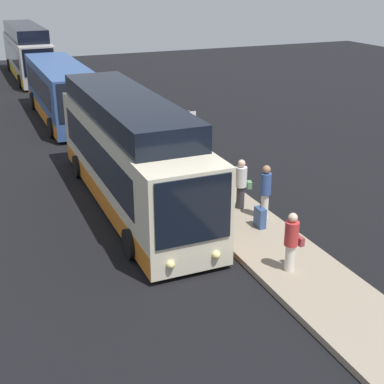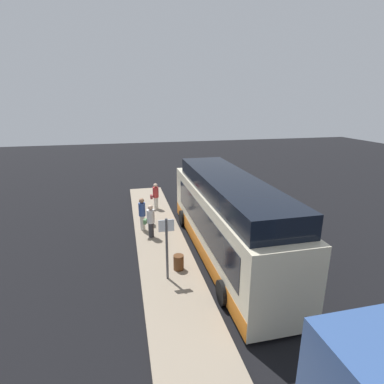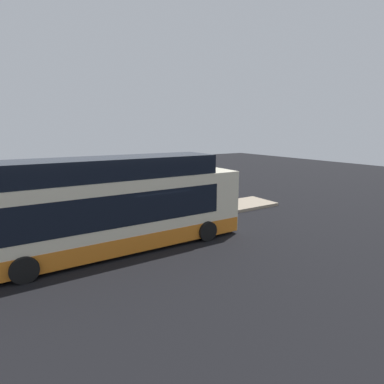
{
  "view_description": "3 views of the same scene",
  "coord_description": "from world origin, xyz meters",
  "px_view_note": "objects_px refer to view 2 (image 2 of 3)",
  "views": [
    {
      "loc": [
        15.78,
        -5.04,
        7.87
      ],
      "look_at": [
        2.5,
        0.62,
        1.93
      ],
      "focal_mm": 50.0,
      "sensor_mm": 36.0,
      "label": 1
    },
    {
      "loc": [
        -14.01,
        4.46,
        7.1
      ],
      "look_at": [
        2.5,
        0.62,
        1.93
      ],
      "focal_mm": 28.0,
      "sensor_mm": 36.0,
      "label": 2
    },
    {
      "loc": [
        -5.34,
        -11.99,
        5.0
      ],
      "look_at": [
        2.5,
        0.62,
        1.93
      ],
      "focal_mm": 28.0,
      "sensor_mm": 36.0,
      "label": 3
    }
  ],
  "objects_px": {
    "bus_lead": "(225,221)",
    "passenger_boarding": "(142,213)",
    "trash_bin": "(179,262)",
    "passenger_waiting": "(151,220)",
    "passenger_with_bags": "(156,195)",
    "sign_post": "(167,242)",
    "suitcase": "(151,219)"
  },
  "relations": [
    {
      "from": "passenger_boarding",
      "to": "passenger_waiting",
      "type": "distance_m",
      "value": 1.08
    },
    {
      "from": "passenger_with_bags",
      "to": "sign_post",
      "type": "distance_m",
      "value": 8.41
    },
    {
      "from": "bus_lead",
      "to": "suitcase",
      "type": "xyz_separation_m",
      "value": [
        4.01,
        3.12,
        -1.25
      ]
    },
    {
      "from": "trash_bin",
      "to": "passenger_boarding",
      "type": "bearing_deg",
      "value": 14.9
    },
    {
      "from": "passenger_waiting",
      "to": "sign_post",
      "type": "bearing_deg",
      "value": -156.84
    },
    {
      "from": "bus_lead",
      "to": "passenger_waiting",
      "type": "distance_m",
      "value": 4.1
    },
    {
      "from": "bus_lead",
      "to": "suitcase",
      "type": "relative_size",
      "value": 12.66
    },
    {
      "from": "passenger_boarding",
      "to": "sign_post",
      "type": "distance_m",
      "value": 5.14
    },
    {
      "from": "passenger_with_bags",
      "to": "suitcase",
      "type": "xyz_separation_m",
      "value": [
        -2.71,
        0.6,
        -0.6
      ]
    },
    {
      "from": "passenger_boarding",
      "to": "trash_bin",
      "type": "distance_m",
      "value": 4.7
    },
    {
      "from": "passenger_boarding",
      "to": "passenger_with_bags",
      "type": "distance_m",
      "value": 3.48
    },
    {
      "from": "sign_post",
      "to": "trash_bin",
      "type": "distance_m",
      "value": 1.53
    },
    {
      "from": "suitcase",
      "to": "passenger_with_bags",
      "type": "bearing_deg",
      "value": -12.48
    },
    {
      "from": "passenger_waiting",
      "to": "sign_post",
      "type": "relative_size",
      "value": 0.68
    },
    {
      "from": "passenger_boarding",
      "to": "suitcase",
      "type": "distance_m",
      "value": 1.04
    },
    {
      "from": "bus_lead",
      "to": "passenger_waiting",
      "type": "height_order",
      "value": "bus_lead"
    },
    {
      "from": "bus_lead",
      "to": "passenger_boarding",
      "type": "relative_size",
      "value": 6.21
    },
    {
      "from": "passenger_waiting",
      "to": "trash_bin",
      "type": "bearing_deg",
      "value": -147.14
    },
    {
      "from": "passenger_boarding",
      "to": "suitcase",
      "type": "relative_size",
      "value": 2.04
    },
    {
      "from": "passenger_with_bags",
      "to": "trash_bin",
      "type": "relative_size",
      "value": 2.68
    },
    {
      "from": "bus_lead",
      "to": "passenger_boarding",
      "type": "height_order",
      "value": "bus_lead"
    },
    {
      "from": "trash_bin",
      "to": "bus_lead",
      "type": "bearing_deg",
      "value": -66.16
    },
    {
      "from": "bus_lead",
      "to": "trash_bin",
      "type": "distance_m",
      "value": 2.94
    },
    {
      "from": "trash_bin",
      "to": "passenger_waiting",
      "type": "bearing_deg",
      "value": 13.52
    },
    {
      "from": "sign_post",
      "to": "trash_bin",
      "type": "xyz_separation_m",
      "value": [
        0.58,
        -0.56,
        -1.29
      ]
    },
    {
      "from": "bus_lead",
      "to": "passenger_boarding",
      "type": "xyz_separation_m",
      "value": [
        3.42,
        3.63,
        -0.56
      ]
    },
    {
      "from": "passenger_with_bags",
      "to": "passenger_boarding",
      "type": "bearing_deg",
      "value": 158.24
    },
    {
      "from": "passenger_boarding",
      "to": "sign_post",
      "type": "relative_size",
      "value": 0.71
    },
    {
      "from": "passenger_with_bags",
      "to": "suitcase",
      "type": "height_order",
      "value": "passenger_with_bags"
    },
    {
      "from": "passenger_waiting",
      "to": "suitcase",
      "type": "distance_m",
      "value": 1.73
    },
    {
      "from": "bus_lead",
      "to": "sign_post",
      "type": "height_order",
      "value": "bus_lead"
    },
    {
      "from": "passenger_boarding",
      "to": "passenger_with_bags",
      "type": "bearing_deg",
      "value": 98.9
    }
  ]
}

